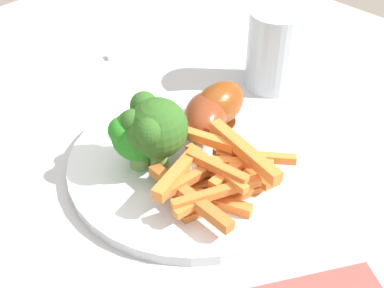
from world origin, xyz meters
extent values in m
cube|color=#B7B7BC|center=(0.00, 0.00, 0.70)|extent=(0.92, 0.87, 0.03)
cylinder|color=gray|center=(-0.40, 0.38, 0.34)|extent=(0.06, 0.06, 0.68)
cylinder|color=silver|center=(0.05, -0.03, 0.72)|extent=(0.26, 0.26, 0.01)
cylinder|color=#79AD5B|center=(0.02, -0.07, 0.73)|extent=(0.02, 0.02, 0.02)
sphere|color=#298421|center=(0.02, -0.07, 0.76)|extent=(0.05, 0.05, 0.05)
sphere|color=#298421|center=(0.00, -0.06, 0.77)|extent=(0.02, 0.02, 0.02)
sphere|color=#298421|center=(0.02, -0.06, 0.76)|extent=(0.02, 0.02, 0.02)
sphere|color=#298421|center=(0.02, -0.05, 0.76)|extent=(0.02, 0.02, 0.02)
sphere|color=#298421|center=(0.01, -0.09, 0.77)|extent=(0.03, 0.03, 0.03)
cylinder|color=#81BA4F|center=(0.03, -0.06, 0.74)|extent=(0.02, 0.02, 0.03)
sphere|color=#316222|center=(0.03, -0.06, 0.77)|extent=(0.06, 0.06, 0.06)
sphere|color=#316222|center=(0.04, -0.08, 0.78)|extent=(0.03, 0.03, 0.03)
sphere|color=#316222|center=(0.03, -0.08, 0.77)|extent=(0.03, 0.03, 0.03)
sphere|color=#316222|center=(0.02, -0.08, 0.78)|extent=(0.02, 0.02, 0.02)
sphere|color=#316222|center=(0.01, -0.06, 0.79)|extent=(0.03, 0.03, 0.03)
sphere|color=#316222|center=(0.03, -0.09, 0.77)|extent=(0.02, 0.02, 0.02)
cube|color=orange|center=(0.10, -0.05, 0.73)|extent=(0.06, 0.07, 0.01)
cube|color=#CA6D2E|center=(0.10, -0.08, 0.74)|extent=(0.11, 0.01, 0.01)
cube|color=orange|center=(0.10, -0.03, 0.75)|extent=(0.07, 0.06, 0.01)
cube|color=orange|center=(0.10, -0.03, 0.73)|extent=(0.06, 0.03, 0.01)
cube|color=orange|center=(0.11, -0.06, 0.73)|extent=(0.08, 0.04, 0.01)
cube|color=orange|center=(0.12, -0.06, 0.74)|extent=(0.04, 0.08, 0.01)
cube|color=orange|center=(0.12, -0.05, 0.73)|extent=(0.04, 0.11, 0.01)
cube|color=orange|center=(0.10, -0.05, 0.75)|extent=(0.07, 0.02, 0.01)
cube|color=orange|center=(0.10, -0.04, 0.75)|extent=(0.08, 0.01, 0.01)
cube|color=orange|center=(0.09, -0.05, 0.74)|extent=(0.02, 0.11, 0.01)
cube|color=orange|center=(0.08, -0.08, 0.75)|extent=(0.03, 0.07, 0.01)
cube|color=#C2692D|center=(0.10, -0.01, 0.73)|extent=(0.07, 0.01, 0.01)
cube|color=orange|center=(0.11, -0.05, 0.74)|extent=(0.02, 0.11, 0.01)
cube|color=orange|center=(0.11, 0.00, 0.74)|extent=(0.07, 0.06, 0.01)
cube|color=orange|center=(0.06, -0.03, 0.76)|extent=(0.08, 0.04, 0.01)
cube|color=orange|center=(0.11, -0.02, 0.76)|extent=(0.10, 0.03, 0.01)
cube|color=orange|center=(0.11, -0.03, 0.75)|extent=(0.01, 0.06, 0.01)
cylinder|color=#5B2010|center=(0.03, 0.01, 0.72)|extent=(0.04, 0.04, 0.00)
ellipsoid|color=brown|center=(0.03, 0.01, 0.74)|extent=(0.08, 0.09, 0.04)
cylinder|color=beige|center=(0.06, -0.04, 0.74)|extent=(0.03, 0.04, 0.01)
sphere|color=silver|center=(0.07, -0.06, 0.74)|extent=(0.02, 0.02, 0.02)
cylinder|color=#5C240B|center=(0.02, 0.04, 0.72)|extent=(0.04, 0.04, 0.00)
ellipsoid|color=brown|center=(0.02, 0.04, 0.75)|extent=(0.05, 0.07, 0.05)
cylinder|color=beige|center=(0.03, -0.02, 0.74)|extent=(0.01, 0.03, 0.01)
sphere|color=silver|center=(0.03, -0.03, 0.74)|extent=(0.02, 0.02, 0.02)
cube|color=silver|center=(-0.17, 0.14, 0.71)|extent=(0.07, 0.18, 0.00)
cylinder|color=silver|center=(0.01, 0.16, 0.76)|extent=(0.07, 0.07, 0.10)
camera|label=1|loc=(0.34, -0.32, 1.08)|focal=48.74mm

